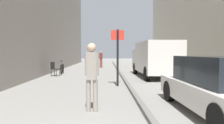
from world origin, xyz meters
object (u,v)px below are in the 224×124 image
at_px(pedestrian_main_foreground, 101,58).
at_px(pedestrian_mid_block, 92,72).
at_px(parked_car, 220,86).
at_px(street_sign_post, 118,53).
at_px(bicycle_leaning, 62,69).
at_px(cafe_chair_near_window, 54,68).
at_px(delivery_van, 154,58).

distance_m(pedestrian_main_foreground, pedestrian_mid_block, 15.71).
bearing_deg(pedestrian_mid_block, pedestrian_main_foreground, 91.33).
xyz_separation_m(parked_car, street_sign_post, (-2.34, 4.33, 0.83)).
bearing_deg(parked_car, pedestrian_mid_block, 174.60).
relative_size(bicycle_leaning, cafe_chair_near_window, 1.88).
height_order(pedestrian_main_foreground, delivery_van, delivery_van).
bearing_deg(delivery_van, bicycle_leaning, 161.98).
bearing_deg(bicycle_leaning, delivery_van, -22.23).
distance_m(pedestrian_mid_block, cafe_chair_near_window, 8.74).
distance_m(delivery_van, bicycle_leaning, 6.63).
xyz_separation_m(pedestrian_mid_block, bicycle_leaning, (-2.86, 9.56, -0.65)).
xyz_separation_m(parked_car, bicycle_leaning, (-6.09, 9.82, -0.33)).
relative_size(pedestrian_main_foreground, delivery_van, 0.31).
distance_m(pedestrian_main_foreground, parked_car, 16.33).
distance_m(pedestrian_main_foreground, bicycle_leaning, 6.72).
xyz_separation_m(pedestrian_mid_block, parked_car, (3.23, -0.26, -0.32)).
distance_m(pedestrian_main_foreground, cafe_chair_near_window, 8.08).
relative_size(pedestrian_mid_block, bicycle_leaning, 1.01).
height_order(delivery_van, bicycle_leaning, delivery_van).
relative_size(parked_car, street_sign_post, 1.62).
bearing_deg(cafe_chair_near_window, street_sign_post, 61.28).
xyz_separation_m(pedestrian_mid_block, street_sign_post, (0.89, 4.07, 0.51)).
bearing_deg(pedestrian_main_foreground, street_sign_post, 78.34).
xyz_separation_m(pedestrian_main_foreground, cafe_chair_near_window, (-2.87, -7.54, -0.43)).
bearing_deg(parked_car, bicycle_leaning, 121.06).
bearing_deg(parked_car, pedestrian_main_foreground, 101.39).
distance_m(street_sign_post, bicycle_leaning, 6.75).
xyz_separation_m(delivery_van, cafe_chair_near_window, (-6.52, 0.52, -0.65)).
relative_size(street_sign_post, bicycle_leaning, 1.47).
bearing_deg(cafe_chair_near_window, parked_car, 54.02).
bearing_deg(bicycle_leaning, cafe_chair_near_window, -104.22).
bearing_deg(bicycle_leaning, parked_car, -63.59).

